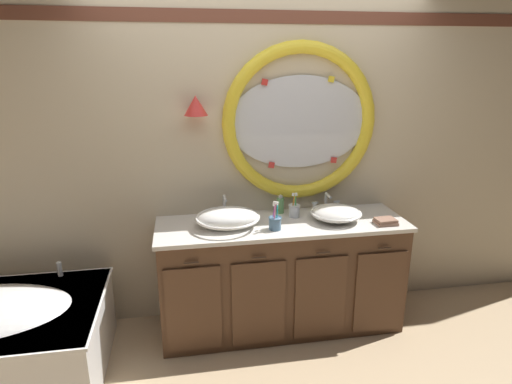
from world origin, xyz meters
TOP-DOWN VIEW (x-y plane):
  - ground_plane at (0.00, 0.00)m, footprint 14.00×14.00m
  - back_wall_assembly at (0.03, 0.58)m, footprint 6.40×0.26m
  - vanity_counter at (0.11, 0.27)m, footprint 1.86×0.61m
  - sink_basin_left at (-0.30, 0.24)m, footprint 0.47×0.47m
  - sink_basin_right at (0.52, 0.24)m, footprint 0.39×0.39m
  - faucet_set_left at (-0.30, 0.47)m, footprint 0.21×0.14m
  - faucet_set_right at (0.52, 0.47)m, footprint 0.23×0.13m
  - toothbrush_holder_left at (0.03, 0.13)m, footprint 0.09×0.09m
  - toothbrush_holder_right at (0.23, 0.36)m, footprint 0.09×0.09m
  - soap_dispenser at (0.14, 0.46)m, footprint 0.05×0.06m
  - folded_hand_towel at (0.85, 0.10)m, footprint 0.15×0.12m

SIDE VIEW (x-z plane):
  - ground_plane at x=0.00m, z-range 0.00..0.00m
  - vanity_counter at x=0.11m, z-range 0.00..0.88m
  - folded_hand_towel at x=0.85m, z-range 0.87..0.91m
  - toothbrush_holder_right at x=0.23m, z-range 0.83..1.02m
  - toothbrush_holder_left at x=0.03m, z-range 0.82..1.04m
  - sink_basin_right at x=0.52m, z-range 0.87..0.98m
  - faucet_set_right at x=0.52m, z-range 0.86..1.01m
  - soap_dispenser at x=0.14m, z-range 0.86..1.02m
  - faucet_set_left at x=-0.30m, z-range 0.86..1.03m
  - sink_basin_left at x=-0.30m, z-range 0.87..1.01m
  - back_wall_assembly at x=0.03m, z-range 0.03..2.63m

